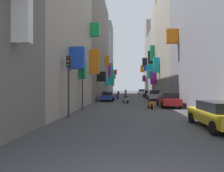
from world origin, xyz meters
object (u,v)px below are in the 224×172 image
object	(u,v)px
parked_car_blue	(107,96)
scooter_silver	(126,99)
parked_car_white	(142,92)
parked_car_red	(168,99)
scooter_blue	(117,96)
pedestrian_crossing	(104,94)
traffic_light_near_corner	(69,76)
parked_car_black	(148,94)
scooter_red	(118,93)
scooter_orange	(150,104)
parked_car_yellow	(218,114)
pedestrian_near_left	(126,94)
parked_car_silver	(154,95)
traffic_light_far_corner	(82,76)

from	to	relation	value
parked_car_blue	scooter_silver	world-z (taller)	parked_car_blue
parked_car_white	parked_car_red	bearing A→B (deg)	-89.93
parked_car_blue	scooter_blue	size ratio (longest dim) A/B	2.06
pedestrian_crossing	traffic_light_near_corner	size ratio (longest dim) A/B	0.39
parked_car_black	scooter_red	xyz separation A→B (m)	(-6.50, 13.89, -0.27)
parked_car_black	scooter_orange	xyz separation A→B (m)	(-1.97, -20.43, -0.27)
parked_car_yellow	parked_car_black	bearing A→B (deg)	90.59
pedestrian_near_left	pedestrian_crossing	bearing A→B (deg)	-128.87
parked_car_black	parked_car_yellow	bearing A→B (deg)	-89.41
parked_car_red	parked_car_silver	bearing A→B (deg)	89.87
scooter_silver	parked_car_red	bearing A→B (deg)	-46.42
parked_car_black	parked_car_silver	distance (m)	7.89
scooter_blue	pedestrian_near_left	size ratio (longest dim) A/B	1.17
parked_car_silver	pedestrian_near_left	distance (m)	6.62
scooter_orange	pedestrian_near_left	size ratio (longest dim) A/B	1.09
parked_car_silver	scooter_blue	xyz separation A→B (m)	(-5.83, 1.19, -0.34)
scooter_orange	traffic_light_far_corner	xyz separation A→B (m)	(-6.22, -1.80, 2.58)
pedestrian_near_left	parked_car_red	bearing A→B (deg)	-74.60
parked_car_white	traffic_light_far_corner	size ratio (longest dim) A/B	0.92
scooter_blue	traffic_light_far_corner	size ratio (longest dim) A/B	0.43
scooter_blue	parked_car_white	bearing A→B (deg)	75.72
parked_car_white	parked_car_yellow	world-z (taller)	parked_car_white
scooter_orange	pedestrian_crossing	distance (m)	14.36
parked_car_yellow	scooter_blue	bearing A→B (deg)	104.96
traffic_light_near_corner	scooter_orange	bearing A→B (deg)	44.94
parked_car_black	scooter_blue	size ratio (longest dim) A/B	2.12
scooter_orange	traffic_light_near_corner	world-z (taller)	traffic_light_near_corner
traffic_light_far_corner	pedestrian_near_left	bearing A→B (deg)	78.89
parked_car_red	pedestrian_near_left	bearing A→B (deg)	105.40
parked_car_black	scooter_red	world-z (taller)	parked_car_black
scooter_red	traffic_light_near_corner	xyz separation A→B (m)	(-1.65, -40.49, 2.37)
traffic_light_near_corner	parked_car_white	bearing A→B (deg)	79.19
parked_car_red	pedestrian_near_left	xyz separation A→B (m)	(-4.44, 16.11, 0.04)
parked_car_black	parked_car_silver	bearing A→B (deg)	-89.66
scooter_silver	pedestrian_crossing	xyz separation A→B (m)	(-3.58, 7.12, 0.35)
parked_car_black	scooter_blue	bearing A→B (deg)	-130.81
scooter_silver	traffic_light_far_corner	xyz separation A→B (m)	(-3.83, -7.74, 2.58)
scooter_orange	parked_car_black	bearing A→B (deg)	84.49
parked_car_yellow	scooter_orange	xyz separation A→B (m)	(-2.28, 9.06, -0.26)
parked_car_silver	scooter_orange	distance (m)	12.72
parked_car_silver	pedestrian_near_left	bearing A→B (deg)	132.37
parked_car_yellow	pedestrian_crossing	xyz separation A→B (m)	(-8.25, 22.12, 0.09)
parked_car_yellow	scooter_blue	world-z (taller)	parked_car_yellow
pedestrian_near_left	traffic_light_far_corner	bearing A→B (deg)	-101.11
parked_car_red	scooter_silver	size ratio (longest dim) A/B	2.35
pedestrian_crossing	scooter_blue	bearing A→B (deg)	17.44
parked_car_yellow	parked_car_red	bearing A→B (deg)	91.56
parked_car_red	traffic_light_near_corner	size ratio (longest dim) A/B	1.03
pedestrian_crossing	scooter_red	bearing A→B (deg)	86.11
scooter_red	pedestrian_crossing	world-z (taller)	pedestrian_crossing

